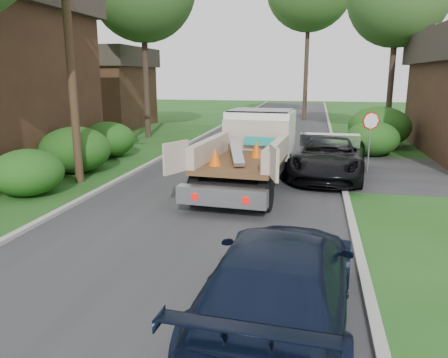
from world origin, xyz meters
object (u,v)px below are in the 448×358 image
Objects in this scene: black_pickup at (329,157)px; house_left_far at (97,86)px; utility_pole at (69,37)px; stop_sign at (370,129)px; navy_suv at (280,279)px; flatbed_truck at (254,145)px.

house_left_far is at bearing 145.98° from black_pickup.
utility_pole is 18.93m from house_left_far.
stop_sign is 0.43× the size of black_pickup.
black_pickup is (-1.60, -1.26, -0.98)m from stop_sign.
utility_pole is at bearing -157.29° from black_pickup.
house_left_far is at bearing 115.23° from utility_pole.
navy_suv is at bearing -57.32° from house_left_far.
black_pickup is at bearing -141.81° from stop_sign.
flatbed_truck is (6.34, 1.22, -3.76)m from utility_pole.
utility_pole is 12.24m from navy_suv.
black_pickup reaches higher than navy_suv.
navy_suv is (-1.00, -10.84, -0.02)m from black_pickup.
flatbed_truck reaches higher than stop_sign.
house_left_far is 1.08× the size of flatbed_truck.
utility_pole is 1.85× the size of navy_suv.
flatbed_truck is at bearing -76.03° from navy_suv.
utility_pole is 1.32× the size of house_left_far.
utility_pole reaches higher than house_left_far.
utility_pole reaches higher than flatbed_truck.
house_left_far is (-8.02, 17.02, -2.12)m from utility_pole.
house_left_far reaches higher than navy_suv.
flatbed_truck is (14.36, -15.80, -1.64)m from house_left_far.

